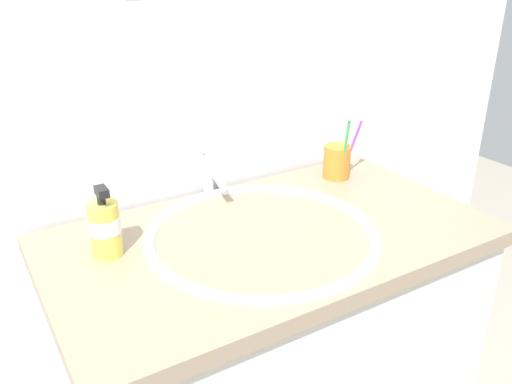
{
  "coord_description": "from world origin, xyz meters",
  "views": [
    {
      "loc": [
        -0.54,
        -0.84,
        1.45
      ],
      "look_at": [
        -0.02,
        0.03,
        1.0
      ],
      "focal_mm": 37.09,
      "sensor_mm": 36.0,
      "label": 1
    }
  ],
  "objects_px": {
    "faucet": "(211,175)",
    "toothbrush_purple": "(355,140)",
    "toothbrush_green": "(346,141)",
    "soap_dispenser": "(105,228)",
    "toothbrush_cup": "(337,162)"
  },
  "relations": [
    {
      "from": "toothbrush_purple",
      "to": "soap_dispenser",
      "type": "relative_size",
      "value": 1.19
    },
    {
      "from": "faucet",
      "to": "toothbrush_purple",
      "type": "relative_size",
      "value": 0.79
    },
    {
      "from": "toothbrush_cup",
      "to": "toothbrush_purple",
      "type": "distance_m",
      "value": 0.07
    },
    {
      "from": "soap_dispenser",
      "to": "toothbrush_cup",
      "type": "bearing_deg",
      "value": 7.27
    },
    {
      "from": "faucet",
      "to": "soap_dispenser",
      "type": "distance_m",
      "value": 0.34
    },
    {
      "from": "faucet",
      "to": "toothbrush_purple",
      "type": "xyz_separation_m",
      "value": [
        0.37,
        -0.09,
        0.05
      ]
    },
    {
      "from": "faucet",
      "to": "toothbrush_purple",
      "type": "distance_m",
      "value": 0.39
    },
    {
      "from": "faucet",
      "to": "toothbrush_cup",
      "type": "distance_m",
      "value": 0.34
    },
    {
      "from": "faucet",
      "to": "toothbrush_cup",
      "type": "relative_size",
      "value": 1.59
    },
    {
      "from": "toothbrush_purple",
      "to": "toothbrush_green",
      "type": "bearing_deg",
      "value": -158.28
    },
    {
      "from": "toothbrush_green",
      "to": "toothbrush_purple",
      "type": "distance_m",
      "value": 0.05
    },
    {
      "from": "toothbrush_cup",
      "to": "faucet",
      "type": "bearing_deg",
      "value": 169.01
    },
    {
      "from": "faucet",
      "to": "toothbrush_green",
      "type": "relative_size",
      "value": 0.72
    },
    {
      "from": "toothbrush_green",
      "to": "soap_dispenser",
      "type": "distance_m",
      "value": 0.64
    },
    {
      "from": "toothbrush_green",
      "to": "toothbrush_purple",
      "type": "relative_size",
      "value": 1.1
    }
  ]
}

